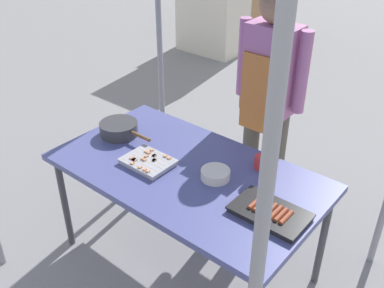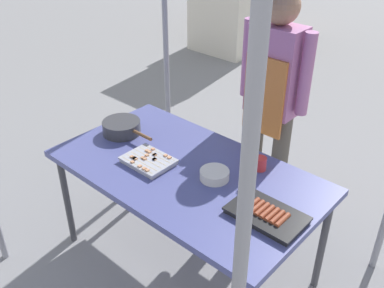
{
  "view_description": "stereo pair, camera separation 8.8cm",
  "coord_description": "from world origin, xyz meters",
  "px_view_note": "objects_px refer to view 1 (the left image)",
  "views": [
    {
      "loc": [
        1.38,
        -1.62,
        2.22
      ],
      "look_at": [
        0.0,
        0.05,
        0.9
      ],
      "focal_mm": 41.04,
      "sensor_mm": 36.0,
      "label": 1
    },
    {
      "loc": [
        1.44,
        -1.56,
        2.22
      ],
      "look_at": [
        0.0,
        0.05,
        0.9
      ],
      "focal_mm": 41.04,
      "sensor_mm": 36.0,
      "label": 2
    }
  ],
  "objects_px": {
    "tray_meat_skewers": "(148,162)",
    "cooking_wok": "(119,128)",
    "drink_cup_near_edge": "(260,162)",
    "vendor_woman": "(269,90)",
    "tray_grilled_sausages": "(270,212)",
    "stall_table": "(187,176)",
    "condiment_bowl": "(215,174)"
  },
  "relations": [
    {
      "from": "stall_table",
      "to": "drink_cup_near_edge",
      "type": "distance_m",
      "value": 0.44
    },
    {
      "from": "stall_table",
      "to": "drink_cup_near_edge",
      "type": "relative_size",
      "value": 19.79
    },
    {
      "from": "cooking_wok",
      "to": "vendor_woman",
      "type": "height_order",
      "value": "vendor_woman"
    },
    {
      "from": "tray_meat_skewers",
      "to": "condiment_bowl",
      "type": "bearing_deg",
      "value": 19.69
    },
    {
      "from": "tray_grilled_sausages",
      "to": "vendor_woman",
      "type": "height_order",
      "value": "vendor_woman"
    },
    {
      "from": "tray_grilled_sausages",
      "to": "vendor_woman",
      "type": "relative_size",
      "value": 0.23
    },
    {
      "from": "tray_grilled_sausages",
      "to": "condiment_bowl",
      "type": "bearing_deg",
      "value": 168.55
    },
    {
      "from": "tray_meat_skewers",
      "to": "cooking_wok",
      "type": "relative_size",
      "value": 0.71
    },
    {
      "from": "tray_meat_skewers",
      "to": "cooking_wok",
      "type": "distance_m",
      "value": 0.42
    },
    {
      "from": "cooking_wok",
      "to": "condiment_bowl",
      "type": "distance_m",
      "value": 0.79
    },
    {
      "from": "cooking_wok",
      "to": "drink_cup_near_edge",
      "type": "xyz_separation_m",
      "value": [
        0.93,
        0.26,
        -0.01
      ]
    },
    {
      "from": "tray_meat_skewers",
      "to": "condiment_bowl",
      "type": "height_order",
      "value": "condiment_bowl"
    },
    {
      "from": "tray_grilled_sausages",
      "to": "vendor_woman",
      "type": "bearing_deg",
      "value": 122.44
    },
    {
      "from": "tray_grilled_sausages",
      "to": "cooking_wok",
      "type": "height_order",
      "value": "cooking_wok"
    },
    {
      "from": "stall_table",
      "to": "tray_grilled_sausages",
      "type": "height_order",
      "value": "tray_grilled_sausages"
    },
    {
      "from": "drink_cup_near_edge",
      "to": "vendor_woman",
      "type": "distance_m",
      "value": 0.62
    },
    {
      "from": "tray_grilled_sausages",
      "to": "cooking_wok",
      "type": "relative_size",
      "value": 0.93
    },
    {
      "from": "tray_meat_skewers",
      "to": "tray_grilled_sausages",
      "type": "bearing_deg",
      "value": 4.22
    },
    {
      "from": "tray_meat_skewers",
      "to": "drink_cup_near_edge",
      "type": "xyz_separation_m",
      "value": [
        0.54,
        0.39,
        0.02
      ]
    },
    {
      "from": "cooking_wok",
      "to": "tray_grilled_sausages",
      "type": "bearing_deg",
      "value": -3.53
    },
    {
      "from": "tray_grilled_sausages",
      "to": "drink_cup_near_edge",
      "type": "distance_m",
      "value": 0.43
    },
    {
      "from": "tray_grilled_sausages",
      "to": "drink_cup_near_edge",
      "type": "relative_size",
      "value": 4.77
    },
    {
      "from": "drink_cup_near_edge",
      "to": "vendor_woman",
      "type": "relative_size",
      "value": 0.05
    },
    {
      "from": "tray_grilled_sausages",
      "to": "cooking_wok",
      "type": "xyz_separation_m",
      "value": [
        -1.2,
        0.07,
        0.03
      ]
    },
    {
      "from": "tray_grilled_sausages",
      "to": "vendor_woman",
      "type": "distance_m",
      "value": 1.03
    },
    {
      "from": "condiment_bowl",
      "to": "cooking_wok",
      "type": "bearing_deg",
      "value": -179.38
    },
    {
      "from": "stall_table",
      "to": "cooking_wok",
      "type": "bearing_deg",
      "value": 177.4
    },
    {
      "from": "condiment_bowl",
      "to": "drink_cup_near_edge",
      "type": "distance_m",
      "value": 0.29
    },
    {
      "from": "tray_meat_skewers",
      "to": "vendor_woman",
      "type": "relative_size",
      "value": 0.18
    },
    {
      "from": "cooking_wok",
      "to": "drink_cup_near_edge",
      "type": "relative_size",
      "value": 5.1
    },
    {
      "from": "drink_cup_near_edge",
      "to": "condiment_bowl",
      "type": "bearing_deg",
      "value": -119.06
    },
    {
      "from": "stall_table",
      "to": "tray_grilled_sausages",
      "type": "relative_size",
      "value": 4.15
    }
  ]
}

